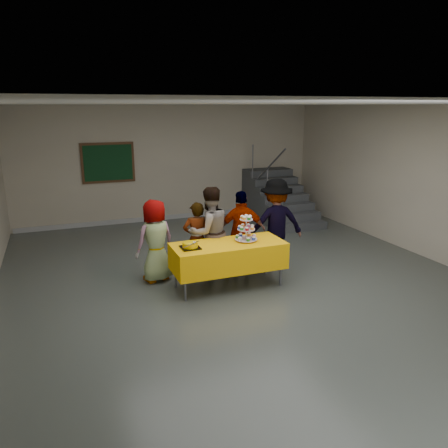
% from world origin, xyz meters
% --- Properties ---
extents(room_shell, '(10.00, 10.04, 3.02)m').
position_xyz_m(room_shell, '(0.00, 0.02, 2.13)').
color(room_shell, '#4C514C').
rests_on(room_shell, ground).
extents(bake_table, '(1.88, 0.78, 0.77)m').
position_xyz_m(bake_table, '(-0.29, 0.16, 0.56)').
color(bake_table, '#595960').
rests_on(bake_table, ground).
extents(cupcake_stand, '(0.38, 0.38, 0.44)m').
position_xyz_m(cupcake_stand, '(0.04, 0.19, 0.95)').
color(cupcake_stand, silver).
rests_on(cupcake_stand, bake_table).
extents(bear_cake, '(0.32, 0.36, 0.12)m').
position_xyz_m(bear_cake, '(-0.95, 0.15, 0.83)').
color(bear_cake, black).
rests_on(bear_cake, bake_table).
extents(schoolchild_a, '(0.82, 0.66, 1.45)m').
position_xyz_m(schoolchild_a, '(-1.35, 0.88, 0.72)').
color(schoolchild_a, slate).
rests_on(schoolchild_a, ground).
extents(schoolchild_b, '(0.55, 0.42, 1.35)m').
position_xyz_m(schoolchild_b, '(-0.61, 0.87, 0.67)').
color(schoolchild_b, '#5D5C65').
rests_on(schoolchild_b, ground).
extents(schoolchild_c, '(0.86, 0.71, 1.62)m').
position_xyz_m(schoolchild_c, '(-0.41, 0.77, 0.81)').
color(schoolchild_c, slate).
rests_on(schoolchild_c, ground).
extents(schoolchild_d, '(0.94, 0.56, 1.51)m').
position_xyz_m(schoolchild_d, '(0.22, 0.77, 0.75)').
color(schoolchild_d, slate).
rests_on(schoolchild_d, ground).
extents(schoolchild_e, '(1.16, 0.76, 1.68)m').
position_xyz_m(schoolchild_e, '(0.92, 0.80, 0.84)').
color(schoolchild_e, slate).
rests_on(schoolchild_e, ground).
extents(staircase, '(1.30, 2.40, 2.04)m').
position_xyz_m(staircase, '(2.70, 4.13, 0.49)').
color(staircase, '#424447').
rests_on(staircase, ground).
extents(noticeboard, '(1.30, 0.05, 1.00)m').
position_xyz_m(noticeboard, '(-1.61, 4.96, 1.60)').
color(noticeboard, '#472B16').
rests_on(noticeboard, ground).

